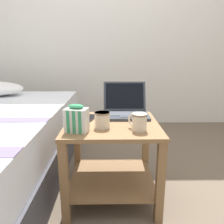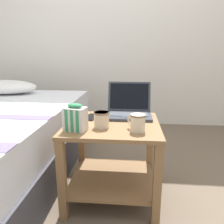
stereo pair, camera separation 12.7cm
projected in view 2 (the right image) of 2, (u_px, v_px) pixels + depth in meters
ground_plane at (113, 195)px, 1.46m from camera, size 8.00×8.00×0.00m
back_wall at (124, 26)px, 2.71m from camera, size 8.00×0.05×2.50m
bedside_table at (113, 150)px, 1.37m from camera, size 0.56×0.54×0.50m
laptop at (129, 109)px, 1.49m from camera, size 0.30×0.29×0.21m
mug_front_left at (102, 119)px, 1.24m from camera, size 0.09×0.13×0.09m
mug_front_right at (137, 122)px, 1.18m from camera, size 0.10×0.11×0.10m
snack_bag at (75, 118)px, 1.18m from camera, size 0.13×0.10×0.15m
cell_phone at (91, 117)px, 1.44m from camera, size 0.11×0.16×0.01m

